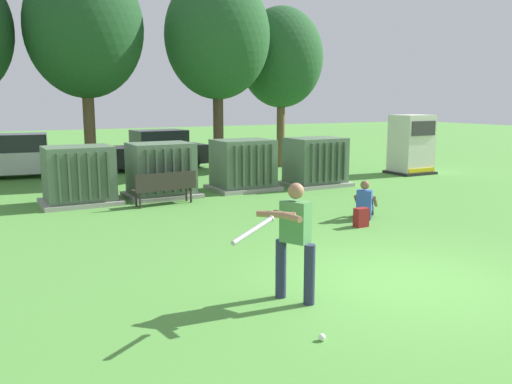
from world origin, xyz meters
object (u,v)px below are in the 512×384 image
transformer_west (79,176)px  backpack (361,218)px  parked_car_left_of_center (157,151)px  sports_ball (322,337)px  batter (293,236)px  seated_spectator (365,203)px  parked_car_leftmost (15,157)px  generator_enclosure (411,145)px  transformer_mid_east (243,165)px  transformer_mid_west (161,171)px  transformer_east (315,162)px  park_bench (165,186)px

transformer_west → backpack: 7.86m
parked_car_left_of_center → sports_ball: bearing=-101.7°
transformer_west → batter: batter is taller
batter → seated_spectator: size_ratio=1.81×
backpack → parked_car_leftmost: 14.05m
generator_enclosure → transformer_mid_east: bearing=-178.0°
transformer_mid_west → parked_car_leftmost: (-3.48, 6.66, -0.04)m
transformer_east → sports_ball: bearing=-124.2°
batter → transformer_mid_east: bearing=67.0°
park_bench → parked_car_leftmost: 8.56m
transformer_mid_west → sports_ball: bearing=-98.1°
seated_spectator → sports_ball: bearing=-133.8°
generator_enclosure → batter: (-11.41, -9.40, -0.16)m
generator_enclosure → parked_car_left_of_center: (-8.28, 6.31, -0.38)m
transformer_west → batter: size_ratio=1.21×
backpack → parked_car_leftmost: (-6.25, 12.57, 0.54)m
generator_enclosure → parked_car_leftmost: bearing=155.1°
sports_ball → backpack: size_ratio=0.20×
transformer_mid_east → generator_enclosure: size_ratio=0.91×
sports_ball → generator_enclosure: bearing=42.1°
park_bench → seated_spectator: 5.47m
backpack → sports_ball: bearing=-133.5°
backpack → transformer_mid_west: bearing=115.1°
transformer_west → backpack: (5.15, -5.91, -0.57)m
transformer_east → backpack: 6.08m
backpack → parked_car_left_of_center: (-0.75, 12.49, 0.54)m
generator_enclosure → seated_spectator: generator_enclosure is taller
batter → park_bench: bearing=84.4°
transformer_mid_east → transformer_east: (2.53, -0.42, 0.00)m
park_bench → sports_ball: (-1.14, -9.09, -0.49)m
transformer_mid_east → sports_ball: bearing=-112.2°
generator_enclosure → parked_car_leftmost: generator_enclosure is taller
sports_ball → parked_car_leftmost: (-2.00, 17.04, 0.71)m
batter → parked_car_leftmost: bearing=98.6°
transformer_west → transformer_mid_west: size_ratio=1.00×
transformer_east → batter: batter is taller
transformer_mid_west → park_bench: size_ratio=1.15×
sports_ball → seated_spectator: bearing=46.2°
transformer_west → batter: 9.21m
parked_car_left_of_center → batter: bearing=-101.3°
sports_ball → backpack: 6.17m
generator_enclosure → seated_spectator: 8.86m
generator_enclosure → backpack: generator_enclosure is taller
transformer_west → transformer_mid_west: bearing=0.1°
park_bench → sports_ball: park_bench is taller
generator_enclosure → park_bench: generator_enclosure is taller
transformer_mid_east → generator_enclosure: 7.56m
seated_spectator → parked_car_left_of_center: 11.93m
generator_enclosure → transformer_east: bearing=-172.2°
transformer_east → generator_enclosure: bearing=7.8°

